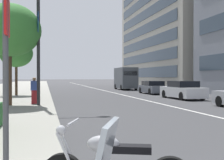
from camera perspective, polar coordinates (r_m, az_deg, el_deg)
name	(u,v)px	position (r m, az deg, el deg)	size (l,w,h in m)	color
lane_centre_stripe	(105,91)	(37.27, -1.40, -2.00)	(110.00, 0.16, 0.01)	silver
car_lead_in_lane	(183,90)	(24.09, 13.08, -1.92)	(4.60, 2.00, 1.38)	silver
car_far_down_avenue	(153,88)	(30.69, 7.66, -1.43)	(4.29, 1.86, 1.28)	#4C515B
delivery_van_ahead	(126,78)	(40.22, 2.55, 0.37)	(5.23, 2.19, 2.88)	#4C5156
parking_sign_by_curb	(6,53)	(3.38, -19.19, 4.74)	(0.32, 0.06, 2.89)	#47494C
street_lamp_with_banners	(45,14)	(17.54, -12.41, 11.95)	(1.26, 2.57, 8.39)	#232326
street_tree_by_lamp_post	(10,30)	(17.72, -18.59, 8.80)	(3.40, 3.40, 5.54)	#473323
street_tree_mid_sidewalk	(16,53)	(26.82, -17.48, 4.77)	(2.75, 2.75, 4.69)	#473323
pedestrian_on_plaza	(34,91)	(18.07, -14.33, -1.93)	(0.29, 0.42, 1.52)	maroon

